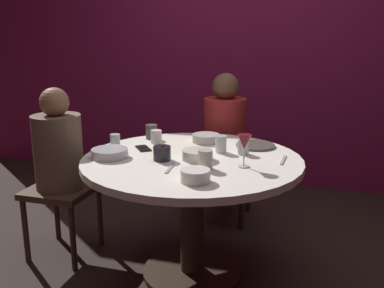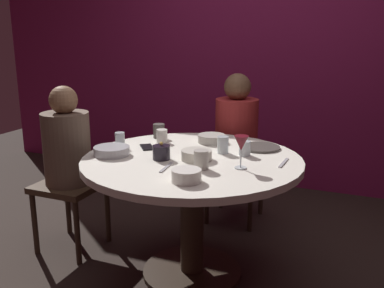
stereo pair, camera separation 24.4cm
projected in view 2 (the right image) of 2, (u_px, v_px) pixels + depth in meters
The scene contains 21 objects.
ground_plane at pixel (192, 273), 2.65m from camera, with size 8.00×8.00×0.00m, color #2D231E.
back_wall at pixel (268, 48), 3.96m from camera, with size 6.00×0.10×2.60m, color maroon.
dining_table at pixel (192, 185), 2.50m from camera, with size 1.26×1.26×0.74m.
seated_diner_left at pixel (67, 151), 2.80m from camera, with size 0.40×0.40×1.11m.
seated_diner_back at pixel (236, 131), 3.25m from camera, with size 0.40×0.40×1.15m.
candle_holder at pixel (161, 152), 2.42m from camera, with size 0.10×0.10×0.10m.
wine_glass at pixel (241, 145), 2.23m from camera, with size 0.08×0.08×0.18m.
dinner_plate at pixel (260, 147), 2.65m from camera, with size 0.24×0.24×0.01m, color #4C4742.
cell_phone at pixel (147, 147), 2.67m from camera, with size 0.07×0.14×0.01m, color black.
bowl_serving_large at pixel (112, 151), 2.51m from camera, with size 0.21×0.21×0.05m, color #B7B7BC.
bowl_salad_center at pixel (186, 176), 2.06m from camera, with size 0.14×0.14×0.06m, color silver.
bowl_small_white at pixel (197, 155), 2.41m from camera, with size 0.17×0.17×0.06m, color beige.
bowl_sauce_side at pixel (212, 139), 2.79m from camera, with size 0.18×0.18×0.05m, color #B2ADA3.
cup_near_candle at pixel (162, 136), 2.79m from camera, with size 0.07×0.07×0.09m, color silver.
cup_by_left_diner at pixel (223, 145), 2.54m from camera, with size 0.07×0.07×0.10m, color silver.
cup_by_right_diner at pixel (120, 140), 2.67m from camera, with size 0.06×0.06×0.09m, color silver.
cup_center_front at pixel (245, 148), 2.49m from camera, with size 0.07×0.07×0.09m, color silver.
cup_far_edge at pixel (159, 131), 2.91m from camera, with size 0.08×0.08×0.10m, color #4C4742.
cup_beside_wine at pixel (201, 160), 2.24m from camera, with size 0.08×0.08×0.10m, color #B2ADA3.
fork_near_plate at pixel (284, 163), 2.35m from camera, with size 0.02×0.18×0.01m, color #B7B7BC.
knife_near_plate at pixel (166, 167), 2.28m from camera, with size 0.02×0.18×0.01m, color #B7B7BC.
Camera 2 is at (0.91, -2.18, 1.44)m, focal length 40.33 mm.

